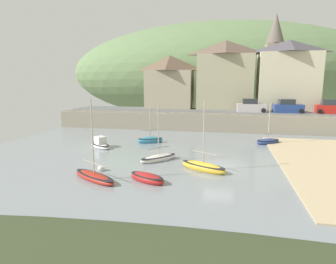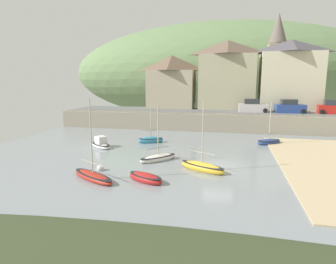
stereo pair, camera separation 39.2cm
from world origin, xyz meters
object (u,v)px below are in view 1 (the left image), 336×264
(waterfront_building_right, at_px, (288,75))
(sailboat_tall_mast, at_px, (94,176))
(sailboat_white_hull, at_px, (100,144))
(sailboat_blue_trim, at_px, (147,178))
(sailboat_nearest_shore, at_px, (159,158))
(waterfront_building_left, at_px, (170,81))
(fishing_boat_green, at_px, (268,141))
(dinghy_open_wooden, at_px, (203,167))
(mooring_buoy, at_px, (101,169))
(parked_car_by_wall, at_px, (288,107))
(waterfront_building_centre, at_px, (225,74))
(church_with_spire, at_px, (274,60))
(parked_car_near_slipway, at_px, (251,106))
(parked_car_end_of_row, at_px, (331,108))
(sailboat_far_left, at_px, (150,140))

(waterfront_building_right, relative_size, sailboat_tall_mast, 1.81)
(waterfront_building_right, distance_m, sailboat_white_hull, 31.33)
(sailboat_blue_trim, height_order, sailboat_tall_mast, sailboat_tall_mast)
(sailboat_nearest_shore, distance_m, sailboat_tall_mast, 6.65)
(waterfront_building_left, height_order, sailboat_nearest_shore, waterfront_building_left)
(sailboat_blue_trim, xyz_separation_m, fishing_boat_green, (10.06, 14.50, 0.02))
(dinghy_open_wooden, bearing_deg, waterfront_building_right, 96.53)
(sailboat_white_hull, bearing_deg, mooring_buoy, -27.36)
(sailboat_blue_trim, height_order, parked_car_by_wall, parked_car_by_wall)
(waterfront_building_centre, height_order, church_with_spire, church_with_spire)
(sailboat_nearest_shore, relative_size, parked_car_near_slipway, 1.24)
(church_with_spire, xyz_separation_m, parked_car_near_slipway, (-4.04, -8.50, -7.20))
(sailboat_tall_mast, distance_m, parked_car_near_slipway, 28.90)
(waterfront_building_centre, distance_m, sailboat_white_hull, 25.49)
(sailboat_white_hull, bearing_deg, church_with_spire, 88.12)
(sailboat_white_hull, relative_size, sailboat_nearest_shore, 0.64)
(parked_car_near_slipway, relative_size, parked_car_end_of_row, 0.98)
(waterfront_building_centre, xyz_separation_m, mooring_buoy, (-9.17, -28.23, -7.76))
(parked_car_near_slipway, distance_m, parked_car_end_of_row, 10.85)
(church_with_spire, distance_m, parked_car_near_slipway, 11.85)
(sailboat_far_left, height_order, sailboat_tall_mast, sailboat_tall_mast)
(dinghy_open_wooden, bearing_deg, sailboat_white_hull, -178.01)
(waterfront_building_right, distance_m, sailboat_blue_trim, 34.07)
(waterfront_building_right, relative_size, sailboat_far_left, 2.41)
(waterfront_building_left, height_order, waterfront_building_centre, waterfront_building_centre)
(waterfront_building_centre, xyz_separation_m, parked_car_end_of_row, (14.78, -4.50, -4.73))
(waterfront_building_left, distance_m, sailboat_tall_mast, 30.99)
(church_with_spire, relative_size, mooring_buoy, 26.60)
(fishing_boat_green, height_order, parked_car_near_slipway, fishing_boat_green)
(sailboat_blue_trim, bearing_deg, waterfront_building_left, 125.09)
(sailboat_white_hull, bearing_deg, waterfront_building_centre, 96.59)
(parked_car_near_slipway, bearing_deg, waterfront_building_left, 158.23)
(church_with_spire, relative_size, parked_car_near_slipway, 3.72)
(waterfront_building_left, bearing_deg, parked_car_near_slipway, -18.98)
(waterfront_building_centre, relative_size, parked_car_end_of_row, 2.56)
(dinghy_open_wooden, bearing_deg, parked_car_by_wall, 93.66)
(waterfront_building_right, height_order, mooring_buoy, waterfront_building_right)
(waterfront_building_right, distance_m, parked_car_by_wall, 6.48)
(sailboat_white_hull, relative_size, parked_car_by_wall, 0.78)
(parked_car_near_slipway, xyz_separation_m, mooring_buoy, (-13.11, -23.73, -3.03))
(church_with_spire, height_order, parked_car_near_slipway, church_with_spire)
(parked_car_end_of_row, relative_size, mooring_buoy, 7.28)
(waterfront_building_right, xyz_separation_m, fishing_boat_green, (-4.51, -15.35, -7.58))
(sailboat_white_hull, distance_m, sailboat_nearest_shore, 8.12)
(sailboat_nearest_shore, distance_m, parked_car_end_of_row, 28.60)
(parked_car_end_of_row, xyz_separation_m, mooring_buoy, (-23.95, -23.73, -3.03))
(waterfront_building_centre, bearing_deg, parked_car_by_wall, -26.43)
(sailboat_white_hull, height_order, parked_car_by_wall, parked_car_by_wall)
(church_with_spire, relative_size, sailboat_blue_trim, 4.94)
(waterfront_building_right, height_order, sailboat_white_hull, waterfront_building_right)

